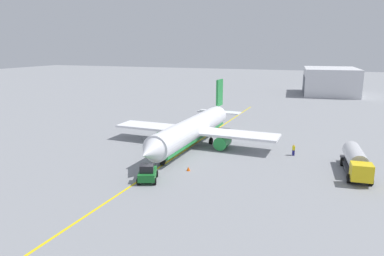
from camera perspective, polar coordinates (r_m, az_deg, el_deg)
ground_plane at (r=58.77m, az=0.00°, el=-2.85°), size 400.00×400.00×0.00m
airplane at (r=58.54m, az=0.18°, el=-0.21°), size 33.45×27.89×9.69m
fuel_tanker at (r=50.29m, az=24.77°, el=-4.78°), size 10.62×3.42×3.15m
pushback_tug at (r=43.81m, az=-7.15°, el=-7.18°), size 4.08×3.37×2.20m
refueling_worker at (r=55.62m, az=15.94°, el=-3.41°), size 0.58×0.46×1.71m
safety_cone_nose at (r=47.18m, az=-0.59°, el=-6.52°), size 0.51×0.51×0.57m
distant_hangar at (r=130.34m, az=21.20°, el=7.00°), size 23.81×18.66×8.86m
taxi_line_marking at (r=58.77m, az=0.00°, el=-2.85°), size 83.40×3.44×0.01m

